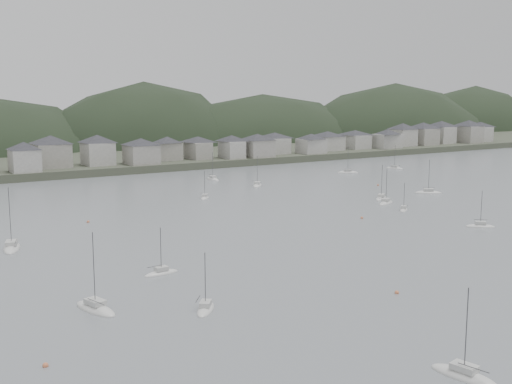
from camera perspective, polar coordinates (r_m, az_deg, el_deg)
ground at (r=111.32m, az=21.21°, el=-8.13°), size 900.00×900.00×0.00m
far_shore_land at (r=369.24m, az=-18.51°, el=3.78°), size 900.00×250.00×3.00m
forested_ridge at (r=347.08m, az=-16.62°, el=1.44°), size 851.55×103.94×102.57m
waterfront_town at (r=282.57m, az=-3.00°, el=4.25°), size 451.48×28.46×12.92m
moored_fleet at (r=146.62m, az=-1.05°, el=-3.42°), size 257.48×174.18×13.63m
mooring_buoys at (r=145.70m, az=-3.42°, el=-3.52°), size 134.22×106.76×0.70m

